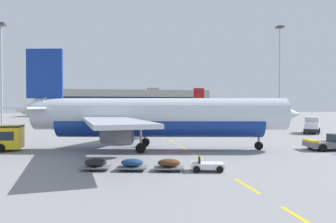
# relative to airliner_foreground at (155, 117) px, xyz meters

# --- Properties ---
(ground) EXTENTS (400.00, 400.00, 0.00)m
(ground) POSITION_rel_airliner_foreground_xyz_m (25.70, 15.21, -3.95)
(ground) COLOR gray
(apron_paint_markings) EXTENTS (8.00, 93.56, 0.01)m
(apron_paint_markings) POSITION_rel_airliner_foreground_xyz_m (3.70, 11.89, -3.95)
(apron_paint_markings) COLOR yellow
(apron_paint_markings) RESTS_ON ground
(airliner_foreground) EXTENTS (34.66, 33.95, 12.20)m
(airliner_foreground) POSITION_rel_airliner_foreground_xyz_m (0.00, 0.00, 0.00)
(airliner_foreground) COLOR silver
(airliner_foreground) RESTS_ON ground
(pushback_tug) EXTENTS (6.31, 3.79, 2.08)m
(pushback_tug) POSITION_rel_airliner_foreground_xyz_m (21.00, -4.20, -3.05)
(pushback_tug) COLOR slate
(pushback_tug) RESTS_ON ground
(airliner_mid_left) EXTENTS (35.33, 34.82, 12.39)m
(airliner_mid_left) POSITION_rel_airliner_foreground_xyz_m (42.13, 84.08, 0.06)
(airliner_mid_left) COLOR silver
(airliner_mid_left) RESTS_ON ground
(fuel_service_truck) EXTENTS (6.18, 7.00, 3.14)m
(fuel_service_truck) POSITION_rel_airliner_foreground_xyz_m (32.92, 16.92, -2.30)
(fuel_service_truck) COLOR black
(fuel_service_truck) RESTS_ON ground
(ground_power_truck) EXTENTS (6.70, 6.60, 3.14)m
(ground_power_truck) POSITION_rel_airliner_foreground_xyz_m (6.95, 21.95, -2.30)
(ground_power_truck) COLOR black
(ground_power_truck) RESTS_ON ground
(baggage_train) EXTENTS (11.65, 3.91, 1.14)m
(baggage_train) POSITION_rel_airliner_foreground_xyz_m (-1.94, -12.12, -3.42)
(baggage_train) COLOR silver
(baggage_train) RESTS_ON ground
(apron_light_mast_near) EXTENTS (1.80, 1.80, 23.19)m
(apron_light_mast_near) POSITION_rel_airliner_foreground_xyz_m (-28.79, 35.20, 10.59)
(apron_light_mast_near) COLOR slate
(apron_light_mast_near) RESTS_ON ground
(apron_light_mast_far) EXTENTS (1.80, 1.80, 27.47)m
(apron_light_mast_far) POSITION_rel_airliner_foreground_xyz_m (40.69, 42.49, 12.93)
(apron_light_mast_far) COLOR slate
(apron_light_mast_far) RESTS_ON ground
(terminal_satellite) EXTENTS (81.50, 26.79, 15.24)m
(terminal_satellite) POSITION_rel_airliner_foreground_xyz_m (4.47, 133.58, 2.88)
(terminal_satellite) COLOR #9E998E
(terminal_satellite) RESTS_ON ground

